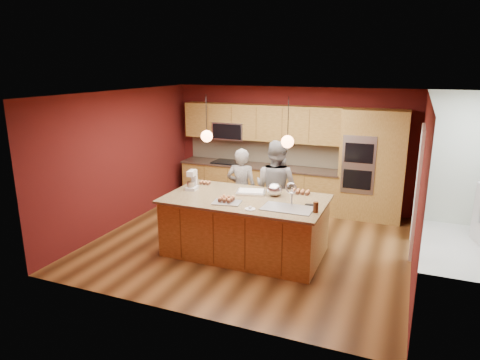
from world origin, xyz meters
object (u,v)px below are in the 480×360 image
at_px(stand_mixer, 192,181).
at_px(person_left, 242,189).
at_px(island, 246,225).
at_px(person_right, 276,188).
at_px(mixing_bowl, 275,190).

bearing_deg(stand_mixer, person_left, 48.22).
relative_size(island, person_right, 1.48).
height_order(stand_mixer, mixing_bowl, stand_mixer).
bearing_deg(person_right, island, 93.49).
distance_m(person_right, stand_mixer, 1.59).
bearing_deg(island, person_left, 115.94).
height_order(person_left, person_right, person_right).
height_order(island, person_right, person_right).
distance_m(person_left, stand_mixer, 1.13).
bearing_deg(island, person_right, 78.51).
height_order(island, person_left, person_left).
relative_size(island, person_left, 1.66).
xyz_separation_m(person_left, person_right, (0.70, 0.00, 0.10)).
relative_size(stand_mixer, mixing_bowl, 1.28).
xyz_separation_m(island, mixing_bowl, (0.40, 0.30, 0.60)).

